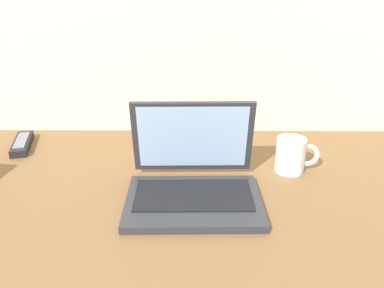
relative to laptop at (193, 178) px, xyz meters
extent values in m
cube|color=brown|center=(-0.01, 0.03, -0.06)|extent=(1.60, 0.76, 0.03)
cube|color=#2D2D33|center=(0.00, -0.05, -0.04)|extent=(0.31, 0.23, 0.02)
cube|color=black|center=(0.00, -0.03, -0.03)|extent=(0.27, 0.14, 0.00)
cube|color=#2D2D33|center=(0.00, 0.09, 0.07)|extent=(0.30, 0.06, 0.20)
cube|color=#A5C6EA|center=(0.00, 0.08, 0.07)|extent=(0.27, 0.04, 0.17)
cylinder|color=white|center=(0.26, 0.13, 0.00)|extent=(0.08, 0.08, 0.09)
torus|color=white|center=(0.30, 0.13, 0.00)|extent=(0.06, 0.01, 0.06)
cylinder|color=brown|center=(0.26, 0.13, 0.04)|extent=(0.07, 0.07, 0.00)
cube|color=black|center=(-0.52, 0.28, -0.04)|extent=(0.08, 0.17, 0.02)
cube|color=slate|center=(-0.52, 0.28, -0.02)|extent=(0.06, 0.12, 0.00)
cube|color=black|center=(-0.10, 0.27, -0.04)|extent=(0.09, 0.17, 0.02)
cube|color=slate|center=(-0.10, 0.27, -0.02)|extent=(0.06, 0.12, 0.00)
camera|label=1|loc=(0.00, -0.83, 0.46)|focal=37.53mm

